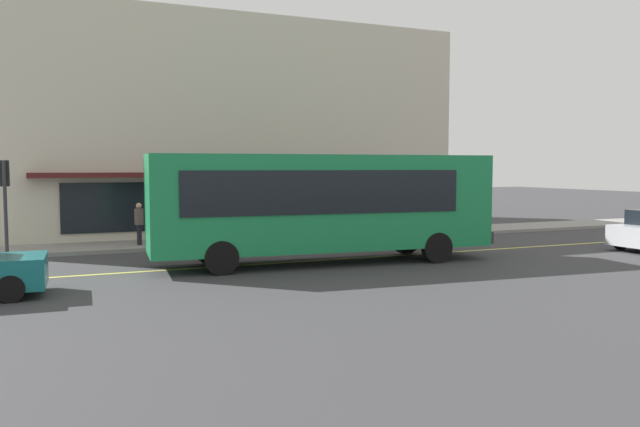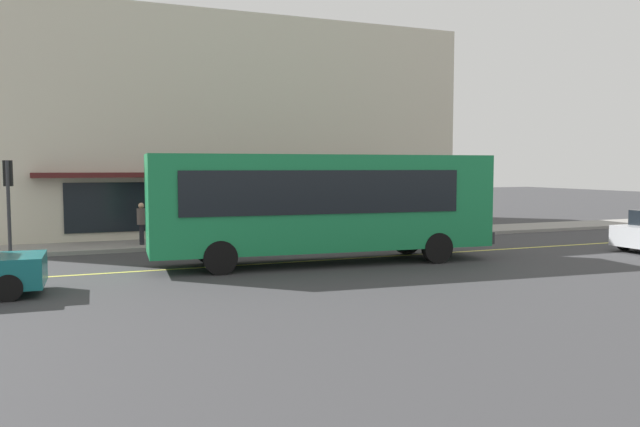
# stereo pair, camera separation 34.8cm
# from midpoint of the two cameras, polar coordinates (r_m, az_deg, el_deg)

# --- Properties ---
(ground) EXTENTS (120.00, 120.00, 0.00)m
(ground) POSITION_cam_midpoint_polar(r_m,az_deg,el_deg) (20.92, -0.45, -4.30)
(ground) COLOR #38383A
(sidewalk) EXTENTS (80.00, 2.83, 0.15)m
(sidewalk) POSITION_cam_midpoint_polar(r_m,az_deg,el_deg) (26.32, -5.34, -2.39)
(sidewalk) COLOR gray
(sidewalk) RESTS_ON ground
(lane_centre_stripe) EXTENTS (36.00, 0.16, 0.01)m
(lane_centre_stripe) POSITION_cam_midpoint_polar(r_m,az_deg,el_deg) (20.92, -0.45, -4.29)
(lane_centre_stripe) COLOR #D8D14C
(lane_centre_stripe) RESTS_ON ground
(storefront_building) EXTENTS (22.50, 12.39, 9.76)m
(storefront_building) POSITION_cam_midpoint_polar(r_m,az_deg,el_deg) (32.95, -11.31, 7.24)
(storefront_building) COLOR beige
(storefront_building) RESTS_ON ground
(bus) EXTENTS (11.28, 3.30, 3.50)m
(bus) POSITION_cam_midpoint_polar(r_m,az_deg,el_deg) (20.11, -0.08, 1.04)
(bus) COLOR #197F47
(bus) RESTS_ON ground
(traffic_light) EXTENTS (0.30, 0.52, 3.20)m
(traffic_light) POSITION_cam_midpoint_polar(r_m,az_deg,el_deg) (24.24, -27.21, 2.42)
(traffic_light) COLOR #2D2D33
(traffic_light) RESTS_ON sidewalk
(pedestrian_at_corner) EXTENTS (0.34, 0.34, 1.69)m
(pedestrian_at_corner) POSITION_cam_midpoint_polar(r_m,az_deg,el_deg) (31.83, 12.88, 0.63)
(pedestrian_at_corner) COLOR black
(pedestrian_at_corner) RESTS_ON sidewalk
(pedestrian_near_storefront) EXTENTS (0.34, 0.34, 1.74)m
(pedestrian_near_storefront) POSITION_cam_midpoint_polar(r_m,az_deg,el_deg) (30.82, 11.78, 0.61)
(pedestrian_near_storefront) COLOR black
(pedestrian_near_storefront) RESTS_ON sidewalk
(pedestrian_waiting) EXTENTS (0.34, 0.34, 1.61)m
(pedestrian_waiting) POSITION_cam_midpoint_polar(r_m,az_deg,el_deg) (24.74, -16.58, -0.57)
(pedestrian_waiting) COLOR black
(pedestrian_waiting) RESTS_ON sidewalk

